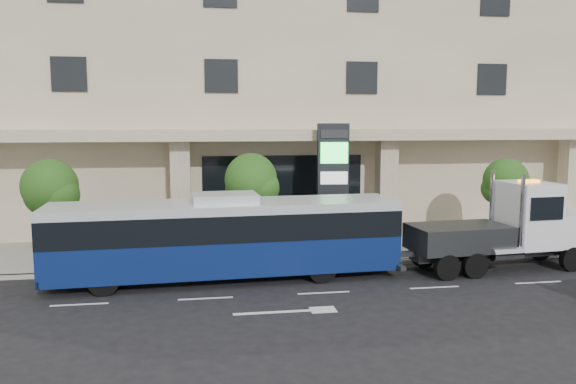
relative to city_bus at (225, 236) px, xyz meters
name	(u,v)px	position (x,y,z in m)	size (l,w,h in m)	color
ground	(315,281)	(3.22, -0.68, -1.64)	(120.00, 120.00, 0.00)	black
sidewalk	(293,249)	(3.22, 4.32, -1.56)	(120.00, 6.00, 0.15)	gray
curb	(305,265)	(3.22, 1.32, -1.56)	(120.00, 0.30, 0.15)	gray
convention_center	(265,54)	(3.22, 14.74, 8.34)	(60.00, 17.60, 20.00)	tan
tree_left	(51,190)	(-6.75, 2.91, 1.47)	(2.27, 2.20, 4.22)	#422B19
tree_mid	(252,183)	(1.25, 2.91, 1.62)	(2.28, 2.20, 4.38)	#422B19
tree_right	(506,184)	(12.75, 2.91, 1.40)	(2.10, 2.00, 4.04)	#422B19
city_bus	(225,236)	(0.00, 0.00, 0.00)	(12.81, 3.27, 3.22)	black
tow_truck	(510,229)	(11.20, -0.17, -0.04)	(8.57, 2.67, 3.88)	#2D3033
signage_pylon	(333,185)	(5.04, 4.19, 1.36)	(1.43, 0.63, 5.60)	black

